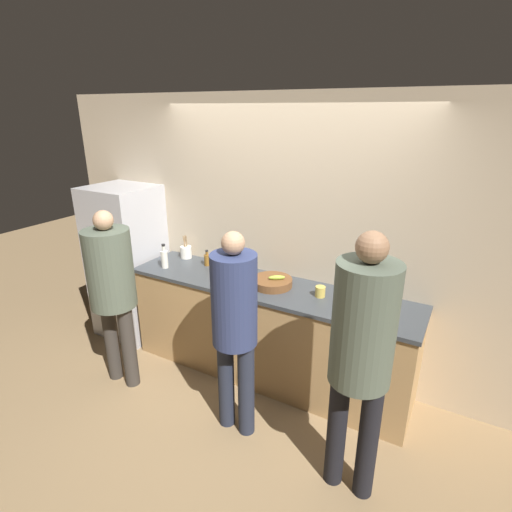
% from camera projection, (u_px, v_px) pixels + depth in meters
% --- Properties ---
extents(ground_plane, '(14.00, 14.00, 0.00)m').
position_uv_depth(ground_plane, '(248.00, 394.00, 3.65)').
color(ground_plane, '#8C704C').
extents(wall_back, '(5.20, 0.06, 2.60)m').
position_uv_depth(wall_back, '(284.00, 239.00, 3.76)').
color(wall_back, '#C6B293').
rests_on(wall_back, ground_plane).
extents(counter, '(2.73, 0.67, 0.95)m').
position_uv_depth(counter, '(267.00, 330.00, 3.79)').
color(counter, tan).
rests_on(counter, ground_plane).
extents(refrigerator, '(0.68, 0.66, 1.69)m').
position_uv_depth(refrigerator, '(128.00, 262.00, 4.44)').
color(refrigerator, '#B7B7BC').
rests_on(refrigerator, ground_plane).
extents(person_left, '(0.40, 0.40, 1.67)m').
position_uv_depth(person_left, '(112.00, 282.00, 3.49)').
color(person_left, '#38332D').
rests_on(person_left, ground_plane).
extents(person_center, '(0.34, 0.34, 1.67)m').
position_uv_depth(person_center, '(235.00, 320.00, 2.94)').
color(person_center, '#232838').
rests_on(person_center, ground_plane).
extents(person_right, '(0.38, 0.38, 1.84)m').
position_uv_depth(person_right, '(362.00, 346.00, 2.38)').
color(person_right, black).
rests_on(person_right, ground_plane).
extents(fruit_bowl, '(0.36, 0.36, 0.11)m').
position_uv_depth(fruit_bowl, '(272.00, 282.00, 3.59)').
color(fruit_bowl, brown).
rests_on(fruit_bowl, counter).
extents(utensil_crock, '(0.12, 0.12, 0.25)m').
position_uv_depth(utensil_crock, '(186.00, 252.00, 4.25)').
color(utensil_crock, silver).
rests_on(utensil_crock, counter).
extents(bottle_clear, '(0.07, 0.07, 0.25)m').
position_uv_depth(bottle_clear, '(164.00, 258.00, 3.98)').
color(bottle_clear, silver).
rests_on(bottle_clear, counter).
extents(bottle_amber, '(0.06, 0.06, 0.16)m').
position_uv_depth(bottle_amber, '(207.00, 259.00, 4.04)').
color(bottle_amber, brown).
rests_on(bottle_amber, counter).
extents(cup_yellow, '(0.09, 0.09, 0.09)m').
position_uv_depth(cup_yellow, '(320.00, 292.00, 3.38)').
color(cup_yellow, gold).
rests_on(cup_yellow, counter).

